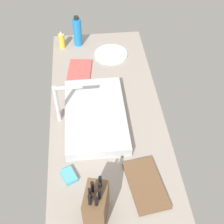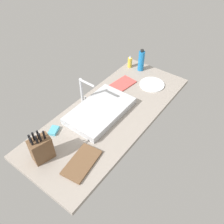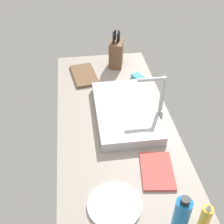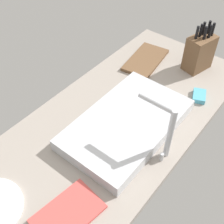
% 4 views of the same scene
% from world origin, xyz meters
% --- Properties ---
extents(countertop_slab, '(1.66, 0.67, 0.04)m').
position_xyz_m(countertop_slab, '(0.00, 0.00, 0.02)').
color(countertop_slab, gray).
rests_on(countertop_slab, ground).
extents(sink_basin, '(0.58, 0.35, 0.06)m').
position_xyz_m(sink_basin, '(-0.07, 0.07, 0.06)').
color(sink_basin, '#B7BABF').
rests_on(sink_basin, countertop_slab).
extents(faucet, '(0.06, 0.16, 0.26)m').
position_xyz_m(faucet, '(-0.05, 0.26, 0.19)').
color(faucet, '#B7BABF').
rests_on(faucet, countertop_slab).
extents(knife_block, '(0.16, 0.13, 0.26)m').
position_xyz_m(knife_block, '(-0.66, 0.10, 0.13)').
color(knife_block, brown).
rests_on(knife_block, countertop_slab).
extents(cutting_board, '(0.31, 0.20, 0.02)m').
position_xyz_m(cutting_board, '(-0.53, -0.15, 0.04)').
color(cutting_board, brown).
rests_on(cutting_board, countertop_slab).
extents(soap_bottle, '(0.05, 0.05, 0.14)m').
position_xyz_m(soap_bottle, '(0.68, 0.27, 0.09)').
color(soap_bottle, gold).
rests_on(soap_bottle, countertop_slab).
extents(water_bottle, '(0.06, 0.06, 0.23)m').
position_xyz_m(water_bottle, '(0.70, 0.15, 0.14)').
color(water_bottle, '#1970B7').
rests_on(water_bottle, countertop_slab).
extents(dinner_plate, '(0.24, 0.24, 0.01)m').
position_xyz_m(dinner_plate, '(0.54, -0.09, 0.04)').
color(dinner_plate, white).
rests_on(dinner_plate, countertop_slab).
extents(dish_towel, '(0.25, 0.18, 0.01)m').
position_xyz_m(dish_towel, '(0.38, 0.15, 0.04)').
color(dish_towel, '#CC4C47').
rests_on(dish_towel, countertop_slab).
extents(dish_sponge, '(0.11, 0.09, 0.02)m').
position_xyz_m(dish_sponge, '(-0.45, 0.23, 0.05)').
color(dish_sponge, '#4CA3BC').
rests_on(dish_sponge, countertop_slab).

